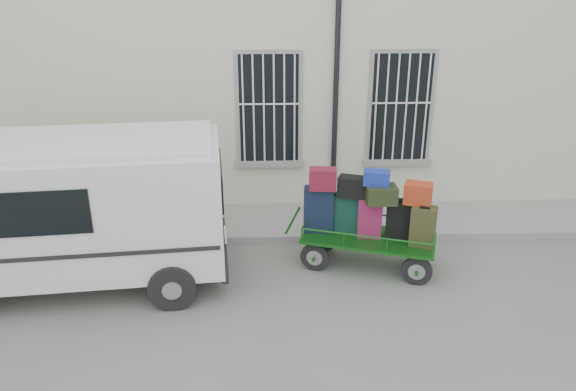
% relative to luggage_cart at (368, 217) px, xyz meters
% --- Properties ---
extents(ground, '(80.00, 80.00, 0.00)m').
position_rel_luggage_cart_xyz_m(ground, '(-1.27, -0.44, -0.96)').
color(ground, slate).
rests_on(ground, ground).
extents(building, '(24.00, 5.15, 6.00)m').
position_rel_luggage_cart_xyz_m(building, '(-1.27, 5.06, 2.04)').
color(building, beige).
rests_on(building, ground).
extents(sidewalk, '(24.00, 1.70, 0.15)m').
position_rel_luggage_cart_xyz_m(sidewalk, '(-1.27, 1.76, -0.88)').
color(sidewalk, gray).
rests_on(sidewalk, ground).
extents(luggage_cart, '(2.69, 1.67, 1.81)m').
position_rel_luggage_cart_xyz_m(luggage_cart, '(0.00, 0.00, 0.00)').
color(luggage_cart, black).
rests_on(luggage_cart, ground).
extents(van, '(5.09, 2.62, 2.47)m').
position_rel_luggage_cart_xyz_m(van, '(-4.87, -0.36, 0.46)').
color(van, silver).
rests_on(van, ground).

